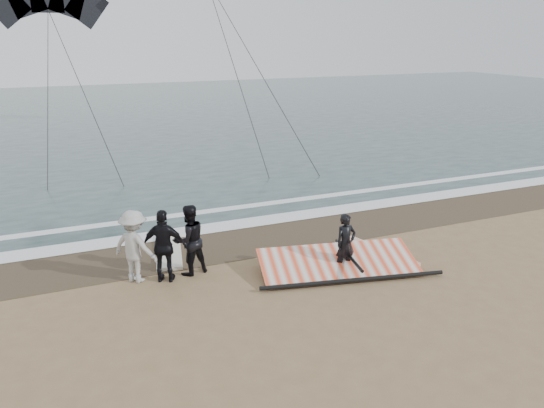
{
  "coord_description": "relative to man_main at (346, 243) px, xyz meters",
  "views": [
    {
      "loc": [
        -5.52,
        -9.94,
        6.15
      ],
      "look_at": [
        -0.01,
        3.0,
        1.6
      ],
      "focal_mm": 35.0,
      "sensor_mm": 36.0,
      "label": 1
    }
  ],
  "objects": [
    {
      "name": "kite_dark",
      "position": [
        -6.06,
        24.56,
        6.85
      ],
      "size": [
        7.96,
        7.08,
        15.89
      ],
      "color": "black",
      "rests_on": "ground"
    },
    {
      "name": "ground",
      "position": [
        -1.4,
        -1.31,
        -0.82
      ],
      "size": [
        120.0,
        120.0,
        0.0
      ],
      "primitive_type": "plane",
      "color": "#8C704C",
      "rests_on": "ground"
    },
    {
      "name": "sea",
      "position": [
        -1.4,
        31.69,
        -0.81
      ],
      "size": [
        120.0,
        54.0,
        0.02
      ],
      "primitive_type": "cube",
      "color": "#233838",
      "rests_on": "ground"
    },
    {
      "name": "foam_far",
      "position": [
        -1.4,
        6.29,
        -0.79
      ],
      "size": [
        120.0,
        0.45,
        0.01
      ],
      "primitive_type": "cube",
      "color": "white",
      "rests_on": "sea"
    },
    {
      "name": "wet_sand",
      "position": [
        -1.4,
        3.19,
        -0.81
      ],
      "size": [
        120.0,
        2.8,
        0.01
      ],
      "primitive_type": "cube",
      "color": "#4C3D2B",
      "rests_on": "ground"
    },
    {
      "name": "man_main",
      "position": [
        0.0,
        0.0,
        0.0
      ],
      "size": [
        0.63,
        0.44,
        1.64
      ],
      "primitive_type": "imported",
      "rotation": [
        0.0,
        0.0,
        0.08
      ],
      "color": "black",
      "rests_on": "ground"
    },
    {
      "name": "board_cream",
      "position": [
        -4.08,
        3.16,
        -0.76
      ],
      "size": [
        1.22,
        2.74,
        0.11
      ],
      "primitive_type": "cube",
      "rotation": [
        0.0,
        0.0,
        -0.2
      ],
      "color": "beige",
      "rests_on": "ground"
    },
    {
      "name": "trio_cluster",
      "position": [
        -4.61,
        1.53,
        0.14
      ],
      "size": [
        2.63,
        1.45,
        1.94
      ],
      "color": "black",
      "rests_on": "ground"
    },
    {
      "name": "sail_rig",
      "position": [
        -0.23,
        0.18,
        -0.62
      ],
      "size": [
        4.82,
        2.58,
        0.52
      ],
      "color": "black",
      "rests_on": "ground"
    },
    {
      "name": "foam_near",
      "position": [
        -1.4,
        4.59,
        -0.79
      ],
      "size": [
        120.0,
        0.9,
        0.01
      ],
      "primitive_type": "cube",
      "color": "white",
      "rests_on": "sea"
    },
    {
      "name": "board_white",
      "position": [
        1.42,
        0.64,
        -0.77
      ],
      "size": [
        1.39,
        2.74,
        0.11
      ],
      "primitive_type": "cube",
      "rotation": [
        0.0,
        0.0,
        0.26
      ],
      "color": "white",
      "rests_on": "ground"
    }
  ]
}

